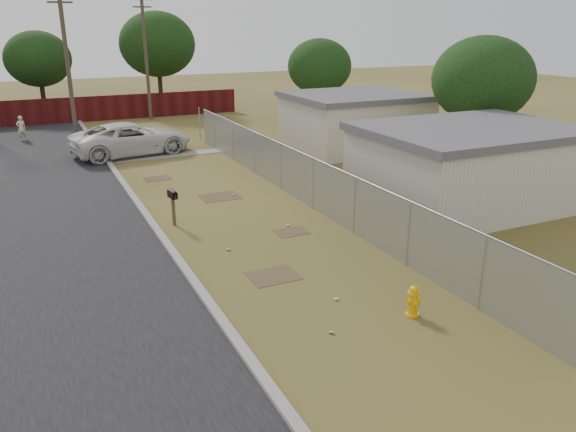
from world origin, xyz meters
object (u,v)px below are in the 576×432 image
mailbox (173,197)px  pedestrian (21,128)px  pickup_truck (131,139)px  fire_hydrant (413,301)px

mailbox → pedestrian: (-4.57, 19.03, -0.28)m
pickup_truck → pedestrian: pickup_truck is taller
fire_hydrant → mailbox: size_ratio=0.65×
fire_hydrant → pedestrian: (-8.24, 28.02, 0.35)m
mailbox → pickup_truck: size_ratio=0.21×
mailbox → pedestrian: bearing=103.5°
mailbox → pickup_truck: bearing=86.3°
fire_hydrant → mailbox: 9.73m
fire_hydrant → pedestrian: bearing=106.4°
mailbox → pickup_truck: 12.17m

